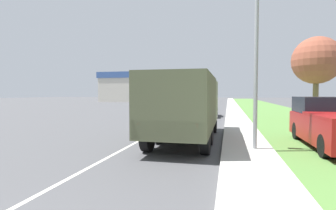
{
  "coord_description": "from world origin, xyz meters",
  "views": [
    {
      "loc": [
        3.81,
        -0.38,
        2.1
      ],
      "look_at": [
        0.81,
        12.61,
        1.49
      ],
      "focal_mm": 28.0,
      "sensor_mm": 36.0,
      "label": 1
    }
  ],
  "objects_px": {
    "car_second_ahead": "(188,103)",
    "car_farthest_ahead": "(205,99)",
    "car_third_ahead": "(193,101)",
    "pickup_truck": "(333,123)",
    "car_fourth_ahead": "(199,100)",
    "car_nearest_ahead": "(207,109)",
    "military_truck": "(187,104)",
    "lamp_post": "(250,42)"
  },
  "relations": [
    {
      "from": "military_truck",
      "to": "car_farthest_ahead",
      "type": "bearing_deg",
      "value": 94.02
    },
    {
      "from": "car_farthest_ahead",
      "to": "car_fourth_ahead",
      "type": "bearing_deg",
      "value": -90.1
    },
    {
      "from": "pickup_truck",
      "to": "lamp_post",
      "type": "height_order",
      "value": "lamp_post"
    },
    {
      "from": "military_truck",
      "to": "car_second_ahead",
      "type": "bearing_deg",
      "value": 98.43
    },
    {
      "from": "military_truck",
      "to": "car_fourth_ahead",
      "type": "bearing_deg",
      "value": 95.43
    },
    {
      "from": "pickup_truck",
      "to": "lamp_post",
      "type": "distance_m",
      "value": 4.64
    },
    {
      "from": "car_farthest_ahead",
      "to": "pickup_truck",
      "type": "distance_m",
      "value": 56.73
    },
    {
      "from": "car_second_ahead",
      "to": "car_farthest_ahead",
      "type": "bearing_deg",
      "value": 90.75
    },
    {
      "from": "car_fourth_ahead",
      "to": "car_second_ahead",
      "type": "bearing_deg",
      "value": -88.56
    },
    {
      "from": "car_nearest_ahead",
      "to": "car_second_ahead",
      "type": "distance_m",
      "value": 11.82
    },
    {
      "from": "car_second_ahead",
      "to": "pickup_truck",
      "type": "distance_m",
      "value": 25.46
    },
    {
      "from": "car_nearest_ahead",
      "to": "car_fourth_ahead",
      "type": "distance_m",
      "value": 29.49
    },
    {
      "from": "military_truck",
      "to": "car_third_ahead",
      "type": "distance_m",
      "value": 33.31
    },
    {
      "from": "lamp_post",
      "to": "car_third_ahead",
      "type": "bearing_deg",
      "value": 100.88
    },
    {
      "from": "car_nearest_ahead",
      "to": "car_second_ahead",
      "type": "height_order",
      "value": "car_second_ahead"
    },
    {
      "from": "car_third_ahead",
      "to": "pickup_truck",
      "type": "height_order",
      "value": "pickup_truck"
    },
    {
      "from": "car_fourth_ahead",
      "to": "lamp_post",
      "type": "relative_size",
      "value": 0.73
    },
    {
      "from": "car_third_ahead",
      "to": "car_fourth_ahead",
      "type": "relative_size",
      "value": 0.9
    },
    {
      "from": "military_truck",
      "to": "car_nearest_ahead",
      "type": "height_order",
      "value": "military_truck"
    },
    {
      "from": "military_truck",
      "to": "car_third_ahead",
      "type": "height_order",
      "value": "military_truck"
    },
    {
      "from": "car_nearest_ahead",
      "to": "pickup_truck",
      "type": "bearing_deg",
      "value": -64.81
    },
    {
      "from": "car_second_ahead",
      "to": "pickup_truck",
      "type": "xyz_separation_m",
      "value": [
        9.23,
        -23.72,
        0.16
      ]
    },
    {
      "from": "car_farthest_ahead",
      "to": "car_nearest_ahead",
      "type": "bearing_deg",
      "value": -84.99
    },
    {
      "from": "pickup_truck",
      "to": "lamp_post",
      "type": "relative_size",
      "value": 0.85
    },
    {
      "from": "car_second_ahead",
      "to": "military_truck",
      "type": "bearing_deg",
      "value": -81.57
    },
    {
      "from": "military_truck",
      "to": "pickup_truck",
      "type": "distance_m",
      "value": 5.77
    },
    {
      "from": "military_truck",
      "to": "car_third_ahead",
      "type": "xyz_separation_m",
      "value": [
        -4.17,
        33.03,
        -0.86
      ]
    },
    {
      "from": "car_third_ahead",
      "to": "car_fourth_ahead",
      "type": "distance_m",
      "value": 8.48
    },
    {
      "from": "car_third_ahead",
      "to": "car_fourth_ahead",
      "type": "xyz_separation_m",
      "value": [
        0.23,
        8.47,
        -0.03
      ]
    },
    {
      "from": "car_nearest_ahead",
      "to": "car_third_ahead",
      "type": "relative_size",
      "value": 0.99
    },
    {
      "from": "car_nearest_ahead",
      "to": "car_farthest_ahead",
      "type": "height_order",
      "value": "car_farthest_ahead"
    },
    {
      "from": "car_third_ahead",
      "to": "pickup_truck",
      "type": "distance_m",
      "value": 34.61
    },
    {
      "from": "car_second_ahead",
      "to": "car_third_ahead",
      "type": "height_order",
      "value": "car_third_ahead"
    },
    {
      "from": "car_third_ahead",
      "to": "car_fourth_ahead",
      "type": "height_order",
      "value": "car_third_ahead"
    },
    {
      "from": "car_second_ahead",
      "to": "lamp_post",
      "type": "bearing_deg",
      "value": -76.65
    },
    {
      "from": "military_truck",
      "to": "car_farthest_ahead",
      "type": "xyz_separation_m",
      "value": [
        -3.92,
        55.77,
        -0.92
      ]
    },
    {
      "from": "military_truck",
      "to": "car_farthest_ahead",
      "type": "height_order",
      "value": "military_truck"
    },
    {
      "from": "car_second_ahead",
      "to": "car_farthest_ahead",
      "type": "xyz_separation_m",
      "value": [
        -0.42,
        32.18,
        -0.05
      ]
    },
    {
      "from": "car_second_ahead",
      "to": "car_third_ahead",
      "type": "relative_size",
      "value": 1.04
    },
    {
      "from": "military_truck",
      "to": "car_fourth_ahead",
      "type": "distance_m",
      "value": 41.71
    },
    {
      "from": "car_fourth_ahead",
      "to": "car_nearest_ahead",
      "type": "bearing_deg",
      "value": -82.51
    },
    {
      "from": "car_nearest_ahead",
      "to": "car_farthest_ahead",
      "type": "xyz_separation_m",
      "value": [
        -3.82,
        43.5,
        0.07
      ]
    }
  ]
}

